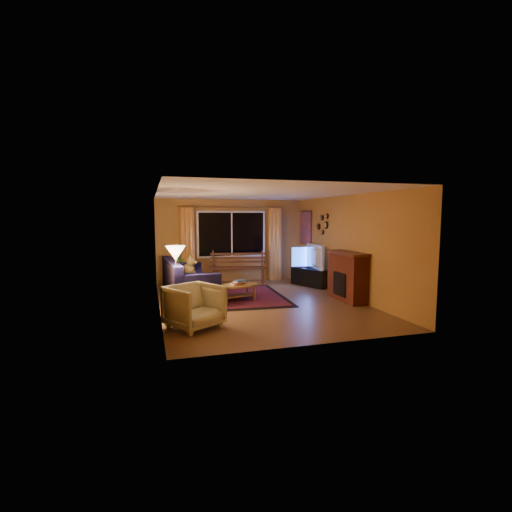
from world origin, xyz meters
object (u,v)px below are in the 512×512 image
object	(u,v)px
coffee_table	(237,293)
armchair	(194,304)
bench	(238,276)
floor_lamp	(176,280)
tv_console	(311,277)
sofa	(189,280)

from	to	relation	value
coffee_table	armchair	bearing A→B (deg)	-122.99
bench	floor_lamp	bearing A→B (deg)	-113.20
armchair	floor_lamp	world-z (taller)	floor_lamp
coffee_table	tv_console	distance (m)	2.75
bench	floor_lamp	distance (m)	3.48
sofa	floor_lamp	distance (m)	1.25
tv_console	coffee_table	bearing A→B (deg)	-175.16
sofa	armchair	distance (m)	2.39
sofa	armchair	world-z (taller)	sofa
armchair	coffee_table	distance (m)	2.29
sofa	bench	bearing A→B (deg)	42.28
coffee_table	tv_console	xyz separation A→B (m)	(2.46, 1.25, 0.06)
bench	armchair	size ratio (longest dim) A/B	1.91
sofa	floor_lamp	bearing A→B (deg)	-111.82
armchair	floor_lamp	xyz separation A→B (m)	(-0.22, 1.21, 0.26)
armchair	tv_console	distance (m)	4.86
bench	armchair	distance (m)	4.41
sofa	coffee_table	xyz separation A→B (m)	(1.08, -0.47, -0.28)
armchair	tv_console	world-z (taller)	armchair
armchair	floor_lamp	distance (m)	1.26
sofa	tv_console	distance (m)	3.62
bench	coffee_table	world-z (taller)	bench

